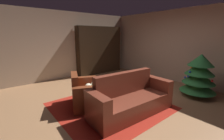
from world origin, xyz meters
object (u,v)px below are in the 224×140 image
Objects in this scene: bottle_on_table at (112,87)px; coffee_table at (109,90)px; armchair_red at (85,94)px; couch_red at (131,100)px; book_stack_on_table at (109,88)px; bookshelf_unit at (102,50)px; decorated_tree at (199,75)px.

coffee_table is at bearing 158.95° from bottle_on_table.
couch_red is (0.96, 0.63, 0.01)m from armchair_red.
bottle_on_table is at bearing 42.98° from armchair_red.
armchair_red reaches higher than book_stack_on_table.
bottle_on_table is at bearing -160.18° from couch_red.
armchair_red is 4.28× the size of bottle_on_table.
bookshelf_unit reaches higher than book_stack_on_table.
coffee_table is 0.23m from bottle_on_table.
bookshelf_unit is at bearing -173.43° from decorated_tree.
decorated_tree is (1.01, 2.37, 0.09)m from bottle_on_table.
bottle_on_table is (3.02, -1.90, -0.52)m from bookshelf_unit.
decorated_tree is at bearing 76.36° from couch_red.
decorated_tree is at bearing 64.18° from book_stack_on_table.
coffee_table is at bearing -170.36° from couch_red.
armchair_red is at bearing -147.02° from couch_red.
decorated_tree is (1.50, 2.82, 0.32)m from armchair_red.
bookshelf_unit is 3.61m from bottle_on_table.
decorated_tree reaches higher than armchair_red.
coffee_table is at bearing -32.75° from bookshelf_unit.
coffee_table is at bearing 124.45° from book_stack_on_table.
decorated_tree is at bearing 6.57° from bookshelf_unit.
bookshelf_unit is at bearing 146.86° from book_stack_on_table.
bottle_on_table reaches higher than book_stack_on_table.
armchair_red is 3.21m from decorated_tree.
book_stack_on_table is at bearing -33.14° from bookshelf_unit.
bottle_on_table is at bearing -21.05° from coffee_table.
bottle_on_table is at bearing -113.10° from decorated_tree.
armchair_red is 5.33× the size of book_stack_on_table.
couch_red reaches higher than armchair_red.
decorated_tree is (1.14, 2.36, 0.17)m from book_stack_on_table.
armchair_red is at bearing -121.99° from coffee_table.
bookshelf_unit is 3.47m from coffee_table.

